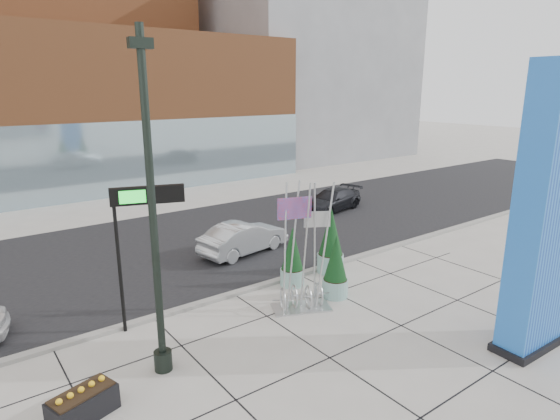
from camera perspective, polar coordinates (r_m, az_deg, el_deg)
ground at (r=13.60m, az=-0.15°, el=-17.11°), size 160.00×160.00×0.00m
street_asphalt at (r=21.70m, az=-16.11°, el=-5.16°), size 80.00×12.00×0.02m
curb_edge at (r=16.57m, az=-8.55°, el=-10.88°), size 80.00×0.30×0.12m
tower_podium at (r=37.18m, az=-24.82°, el=10.83°), size 34.00×10.00×11.00m
tower_glass_front at (r=32.80m, az=-22.45°, el=5.43°), size 34.00×0.60×5.00m
building_grey_parking at (r=52.81m, az=2.00°, el=16.71°), size 20.00×18.00×18.00m
blue_pylon at (r=14.33m, az=29.77°, el=-0.86°), size 2.40×1.14×7.88m
lamp_post at (r=11.82m, az=-15.02°, el=-3.93°), size 0.55×0.47×8.54m
public_art_sculpture at (r=15.57m, az=2.70°, el=-8.09°), size 2.14×1.65×4.35m
overhead_street_sign at (r=14.29m, az=-16.68°, el=0.46°), size 2.04×0.83×4.44m
round_planter_east at (r=18.64m, az=6.21°, el=-3.90°), size 1.05×1.05×2.63m
round_planter_mid at (r=17.38m, az=1.51°, el=-5.86°), size 0.90×0.90×2.25m
round_planter_west at (r=16.55m, az=6.79°, el=-7.00°), size 0.91×0.91×2.28m
box_planter_north at (r=12.09m, az=-22.91°, el=-20.90°), size 1.57×1.10×0.78m
car_silver_mid at (r=20.83m, az=-4.42°, el=-3.42°), size 4.46×2.23×1.41m
car_dark_east at (r=28.12m, az=6.36°, el=1.20°), size 4.68×2.65×1.28m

